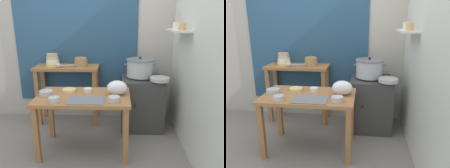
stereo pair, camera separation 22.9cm
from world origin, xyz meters
TOP-DOWN VIEW (x-y plane):
  - ground_plane at (0.00, 0.00)m, footprint 9.00×9.00m
  - wall_back at (0.08, 1.10)m, footprint 4.40×0.12m
  - wall_right at (1.40, 0.20)m, footprint 0.30×3.20m
  - prep_table at (0.10, 0.03)m, footprint 1.10×0.66m
  - back_shelf_table at (-0.27, 0.83)m, footprint 0.96×0.40m
  - stove_block at (0.86, 0.70)m, footprint 0.60×0.61m
  - steamer_pot at (0.82, 0.72)m, footprint 0.45×0.40m
  - clay_pot at (-0.05, 0.83)m, footprint 0.19×0.19m
  - bowl_stack_enamel at (-0.49, 0.85)m, footprint 0.21×0.21m
  - ladle at (-0.35, 0.72)m, footprint 0.29×0.07m
  - serving_tray at (0.16, -0.14)m, footprint 0.40×0.28m
  - plastic_bag at (0.50, 0.07)m, footprint 0.24×0.17m
  - wide_pan at (1.07, 0.49)m, footprint 0.26×0.26m
  - prep_bowl_0 at (-0.34, 0.03)m, footprint 0.16×0.16m
  - prep_bowl_1 at (-0.10, 0.15)m, footprint 0.16×0.16m
  - prep_bowl_2 at (-0.19, -0.20)m, footprint 0.12×0.12m
  - prep_bowl_3 at (0.47, -0.17)m, footprint 0.13×0.13m
  - prep_bowl_4 at (0.14, 0.16)m, footprint 0.10×0.10m

SIDE VIEW (x-z plane):
  - ground_plane at x=0.00m, z-range 0.00..0.00m
  - stove_block at x=0.86m, z-range -0.01..0.77m
  - prep_table at x=0.10m, z-range 0.25..0.97m
  - back_shelf_table at x=-0.27m, z-range 0.23..1.13m
  - serving_tray at x=0.16m, z-range 0.72..0.73m
  - prep_bowl_1 at x=-0.10m, z-range 0.72..0.76m
  - prep_bowl_4 at x=0.14m, z-range 0.72..0.77m
  - prep_bowl_0 at x=-0.34m, z-range 0.72..0.78m
  - prep_bowl_2 at x=-0.19m, z-range 0.72..0.78m
  - prep_bowl_3 at x=0.47m, z-range 0.72..0.78m
  - wide_pan at x=1.07m, z-range 0.78..0.83m
  - plastic_bag at x=0.50m, z-range 0.72..0.89m
  - steamer_pot at x=0.82m, z-range 0.76..1.05m
  - ladle at x=-0.35m, z-range 0.90..0.97m
  - clay_pot at x=-0.05m, z-range 0.89..1.04m
  - bowl_stack_enamel at x=-0.49m, z-range 0.89..1.08m
  - wall_right at x=1.40m, z-range 0.00..2.60m
  - wall_back at x=0.08m, z-range 0.00..2.60m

